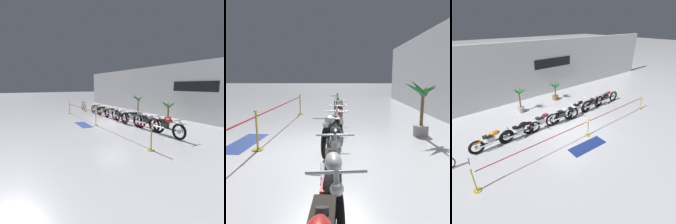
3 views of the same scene
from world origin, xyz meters
The scene contains 16 objects.
ground_plane centered at (0.00, 0.00, 0.00)m, with size 120.00×120.00×0.00m, color silver.
back_wall centered at (0.01, 5.12, 2.10)m, with size 28.00×0.29×4.20m.
motorcycle_orange_0 centered at (-4.12, 0.64, 0.45)m, with size 2.13×0.62×0.93m.
motorcycle_black_1 centered at (-2.71, 0.57, 0.46)m, with size 2.27×0.62×0.92m.
motorcycle_maroon_2 centered at (-1.37, 0.64, 0.46)m, with size 2.42×0.62×0.94m.
motorcycle_silver_3 centered at (-0.07, 0.46, 0.49)m, with size 2.26×0.62×0.97m.
motorcycle_black_4 centered at (1.30, 0.63, 0.48)m, with size 2.35×0.62×0.97m.
motorcycle_silver_5 centered at (2.67, 0.64, 0.47)m, with size 2.34×0.63×0.96m.
motorcycle_red_6 centered at (4.04, 0.62, 0.49)m, with size 2.42×0.62×0.97m.
bicycle centered at (-6.60, 0.40, 0.37)m, with size 1.71×0.48×0.95m.
potted_palm_left_of_row centered at (1.58, 3.54, 0.81)m, with size 1.14×1.10×1.53m.
potted_palm_right_of_row centered at (-1.43, 3.24, 0.93)m, with size 0.99×1.06×1.84m.
stanchion_far_left centered at (-1.55, -1.42, 0.74)m, with size 10.62×0.28×1.05m.
stanchion_mid_left centered at (0.12, -1.42, 0.36)m, with size 0.28×0.28×1.05m.
stanchion_mid_right centered at (5.17, -1.42, 0.36)m, with size 0.28×0.28×1.05m.
floor_banner centered at (-0.49, -2.05, 0.00)m, with size 1.95×0.69×0.01m, color navy.
Camera 1 is at (10.08, -6.13, 2.54)m, focal length 28.00 mm.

